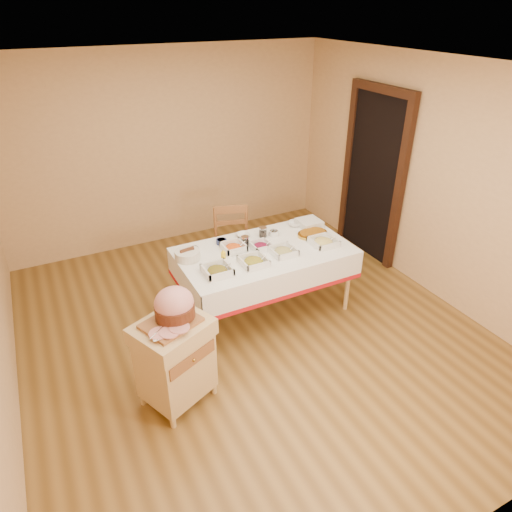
{
  "coord_description": "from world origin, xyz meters",
  "views": [
    {
      "loc": [
        -1.69,
        -3.42,
        3.07
      ],
      "look_at": [
        0.15,
        0.2,
        0.77
      ],
      "focal_mm": 32.0,
      "sensor_mm": 36.0,
      "label": 1
    }
  ],
  "objects_px": {
    "ham_on_board": "(174,307)",
    "dining_table": "(264,263)",
    "dining_chair": "(233,247)",
    "bread_basket": "(187,255)",
    "butcher_cart": "(175,358)",
    "preserve_jar_right": "(263,233)",
    "mustard_bottle": "(223,257)",
    "plate_stack": "(309,223)",
    "brass_platter": "(312,233)",
    "preserve_jar_left": "(245,241)"
  },
  "relations": [
    {
      "from": "ham_on_board",
      "to": "dining_table",
      "type": "bearing_deg",
      "value": 33.12
    },
    {
      "from": "dining_chair",
      "to": "bread_basket",
      "type": "xyz_separation_m",
      "value": [
        -0.71,
        -0.48,
        0.31
      ]
    },
    {
      "from": "butcher_cart",
      "to": "preserve_jar_right",
      "type": "xyz_separation_m",
      "value": [
        1.41,
        1.12,
        0.35
      ]
    },
    {
      "from": "butcher_cart",
      "to": "bread_basket",
      "type": "relative_size",
      "value": 3.19
    },
    {
      "from": "dining_chair",
      "to": "mustard_bottle",
      "type": "xyz_separation_m",
      "value": [
        -0.42,
        -0.72,
        0.33
      ]
    },
    {
      "from": "mustard_bottle",
      "to": "bread_basket",
      "type": "height_order",
      "value": "mustard_bottle"
    },
    {
      "from": "mustard_bottle",
      "to": "plate_stack",
      "type": "bearing_deg",
      "value": 15.32
    },
    {
      "from": "dining_table",
      "to": "bread_basket",
      "type": "height_order",
      "value": "bread_basket"
    },
    {
      "from": "butcher_cart",
      "to": "dining_table",
      "type": "bearing_deg",
      "value": 33.3
    },
    {
      "from": "bread_basket",
      "to": "brass_platter",
      "type": "xyz_separation_m",
      "value": [
        1.43,
        -0.12,
        -0.03
      ]
    },
    {
      "from": "ham_on_board",
      "to": "bread_basket",
      "type": "distance_m",
      "value": 1.1
    },
    {
      "from": "mustard_bottle",
      "to": "bread_basket",
      "type": "bearing_deg",
      "value": 140.29
    },
    {
      "from": "dining_table",
      "to": "plate_stack",
      "type": "bearing_deg",
      "value": 20.64
    },
    {
      "from": "dining_table",
      "to": "mustard_bottle",
      "type": "xyz_separation_m",
      "value": [
        -0.49,
        -0.06,
        0.23
      ]
    },
    {
      "from": "butcher_cart",
      "to": "mustard_bottle",
      "type": "bearing_deg",
      "value": 44.74
    },
    {
      "from": "ham_on_board",
      "to": "mustard_bottle",
      "type": "bearing_deg",
      "value": 45.11
    },
    {
      "from": "dining_table",
      "to": "dining_chair",
      "type": "bearing_deg",
      "value": 96.17
    },
    {
      "from": "preserve_jar_right",
      "to": "brass_platter",
      "type": "distance_m",
      "value": 0.56
    },
    {
      "from": "butcher_cart",
      "to": "plate_stack",
      "type": "distance_m",
      "value": 2.34
    },
    {
      "from": "plate_stack",
      "to": "ham_on_board",
      "type": "bearing_deg",
      "value": -151.21
    },
    {
      "from": "preserve_jar_right",
      "to": "dining_table",
      "type": "bearing_deg",
      "value": -114.76
    },
    {
      "from": "bread_basket",
      "to": "brass_platter",
      "type": "bearing_deg",
      "value": -4.97
    },
    {
      "from": "dining_chair",
      "to": "preserve_jar_right",
      "type": "xyz_separation_m",
      "value": [
        0.2,
        -0.39,
        0.32
      ]
    },
    {
      "from": "dining_chair",
      "to": "plate_stack",
      "type": "distance_m",
      "value": 0.94
    },
    {
      "from": "ham_on_board",
      "to": "brass_platter",
      "type": "distance_m",
      "value": 2.08
    },
    {
      "from": "butcher_cart",
      "to": "brass_platter",
      "type": "distance_m",
      "value": 2.15
    },
    {
      "from": "ham_on_board",
      "to": "mustard_bottle",
      "type": "xyz_separation_m",
      "value": [
        0.75,
        0.75,
        -0.11
      ]
    },
    {
      "from": "ham_on_board",
      "to": "dining_chair",
      "type": "bearing_deg",
      "value": 51.53
    },
    {
      "from": "dining_table",
      "to": "ham_on_board",
      "type": "xyz_separation_m",
      "value": [
        -1.24,
        -0.81,
        0.34
      ]
    },
    {
      "from": "butcher_cart",
      "to": "plate_stack",
      "type": "bearing_deg",
      "value": 29.03
    },
    {
      "from": "ham_on_board",
      "to": "brass_platter",
      "type": "height_order",
      "value": "ham_on_board"
    },
    {
      "from": "dining_chair",
      "to": "preserve_jar_right",
      "type": "height_order",
      "value": "dining_chair"
    },
    {
      "from": "butcher_cart",
      "to": "brass_platter",
      "type": "height_order",
      "value": "butcher_cart"
    },
    {
      "from": "dining_table",
      "to": "mustard_bottle",
      "type": "distance_m",
      "value": 0.55
    },
    {
      "from": "butcher_cart",
      "to": "mustard_bottle",
      "type": "distance_m",
      "value": 1.17
    },
    {
      "from": "dining_table",
      "to": "mustard_bottle",
      "type": "relative_size",
      "value": 11.82
    },
    {
      "from": "preserve_jar_right",
      "to": "plate_stack",
      "type": "height_order",
      "value": "preserve_jar_right"
    },
    {
      "from": "ham_on_board",
      "to": "bread_basket",
      "type": "xyz_separation_m",
      "value": [
        0.45,
        0.99,
        -0.13
      ]
    },
    {
      "from": "preserve_jar_right",
      "to": "bread_basket",
      "type": "relative_size",
      "value": 0.45
    },
    {
      "from": "dining_chair",
      "to": "preserve_jar_right",
      "type": "distance_m",
      "value": 0.54
    },
    {
      "from": "plate_stack",
      "to": "bread_basket",
      "type": "bearing_deg",
      "value": -176.47
    },
    {
      "from": "dining_chair",
      "to": "butcher_cart",
      "type": "bearing_deg",
      "value": -128.87
    },
    {
      "from": "dining_table",
      "to": "bread_basket",
      "type": "xyz_separation_m",
      "value": [
        -0.79,
        0.18,
        0.21
      ]
    },
    {
      "from": "dining_table",
      "to": "mustard_bottle",
      "type": "height_order",
      "value": "mustard_bottle"
    },
    {
      "from": "preserve_jar_left",
      "to": "plate_stack",
      "type": "xyz_separation_m",
      "value": [
        0.88,
        0.1,
        -0.01
      ]
    },
    {
      "from": "dining_table",
      "to": "preserve_jar_left",
      "type": "xyz_separation_m",
      "value": [
        -0.14,
        0.18,
        0.21
      ]
    },
    {
      "from": "preserve_jar_right",
      "to": "mustard_bottle",
      "type": "height_order",
      "value": "mustard_bottle"
    },
    {
      "from": "butcher_cart",
      "to": "dining_chair",
      "type": "height_order",
      "value": "dining_chair"
    },
    {
      "from": "bread_basket",
      "to": "plate_stack",
      "type": "distance_m",
      "value": 1.52
    },
    {
      "from": "preserve_jar_right",
      "to": "bread_basket",
      "type": "height_order",
      "value": "preserve_jar_right"
    }
  ]
}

